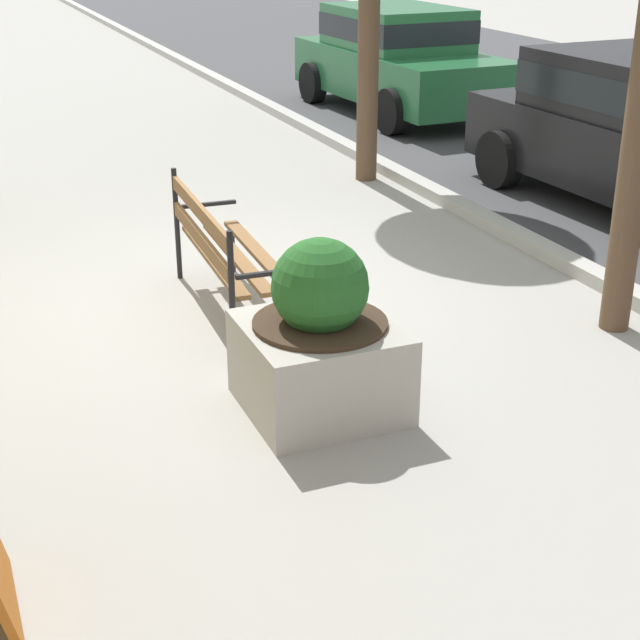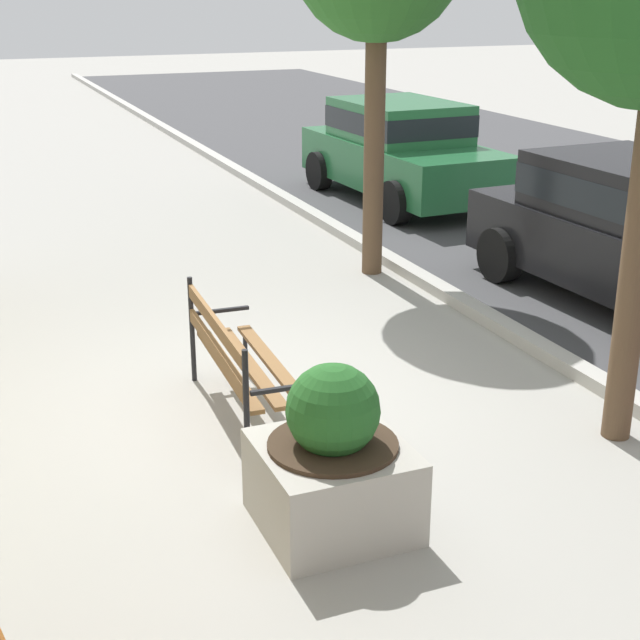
# 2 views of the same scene
# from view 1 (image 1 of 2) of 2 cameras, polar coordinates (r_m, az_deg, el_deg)

# --- Properties ---
(ground_plane) EXTENTS (80.00, 80.00, 0.00)m
(ground_plane) POSITION_cam_1_polar(r_m,az_deg,el_deg) (7.78, -5.03, 1.25)
(ground_plane) COLOR #9E9B93
(curb_stone) EXTENTS (60.00, 0.20, 0.12)m
(curb_stone) POSITION_cam_1_polar(r_m,az_deg,el_deg) (8.99, 12.91, 4.19)
(curb_stone) COLOR #B2AFA8
(curb_stone) RESTS_ON ground
(park_bench) EXTENTS (1.82, 0.61, 0.95)m
(park_bench) POSITION_cam_1_polar(r_m,az_deg,el_deg) (7.33, -5.82, 4.36)
(park_bench) COLOR brown
(park_bench) RESTS_ON ground
(concrete_planter) EXTENTS (0.92, 0.92, 1.11)m
(concrete_planter) POSITION_cam_1_polar(r_m,az_deg,el_deg) (5.88, 0.00, -1.35)
(concrete_planter) COLOR #A8A399
(concrete_planter) RESTS_ON ground
(parked_car_green) EXTENTS (4.17, 2.06, 1.56)m
(parked_car_green) POSITION_cam_1_polar(r_m,az_deg,el_deg) (15.13, 4.67, 15.28)
(parked_car_green) COLOR #236638
(parked_car_green) RESTS_ON ground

